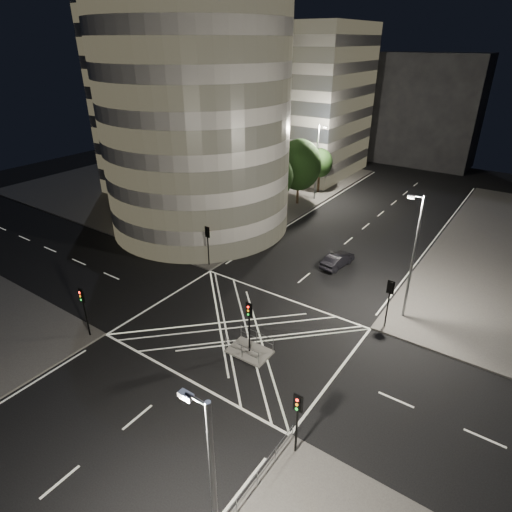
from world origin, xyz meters
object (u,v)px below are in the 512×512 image
Objects in this scene: street_lamp_left_far at (317,160)px; sedan at (338,260)px; traffic_signal_nl at (83,304)px; traffic_signal_nr at (297,413)px; traffic_signal_fr at (389,295)px; traffic_signal_island at (249,318)px; central_island at (250,351)px; traffic_signal_fl at (208,239)px; street_lamp_right_far at (413,255)px; street_lamp_right_near at (213,499)px; street_lamp_left_near at (235,196)px.

sedan is (10.94, -16.10, -4.85)m from street_lamp_left_far.
traffic_signal_nr is at bearing 0.00° from traffic_signal_nl.
traffic_signal_nr is 0.96× the size of sedan.
traffic_signal_nl is 0.40× the size of street_lamp_left_far.
traffic_signal_fr is at bearing -51.83° from street_lamp_left_far.
traffic_signal_nl and traffic_signal_island have the same top height.
traffic_signal_fl is (-10.80, 8.30, 2.84)m from central_island.
street_lamp_right_near is (0.00, -23.00, 0.00)m from street_lamp_right_far.
central_island is at bearing 142.07° from traffic_signal_nr.
street_lamp_right_near reaches higher than traffic_signal_nl.
street_lamp_right_far reaches higher than traffic_signal_fl.
traffic_signal_nr is 0.40× the size of street_lamp_left_near.
traffic_signal_nl is 0.40× the size of street_lamp_left_near.
street_lamp_left_near is (-11.44, 13.50, 2.63)m from traffic_signal_island.
sedan is at bearing 109.42° from traffic_signal_nr.
central_island is at bearing -49.73° from street_lamp_left_near.
traffic_signal_fl is 0.40× the size of street_lamp_right_near.
traffic_signal_fr is 13.60m from traffic_signal_nr.
street_lamp_left_far is (-0.64, 36.80, 2.63)m from traffic_signal_nl.
traffic_signal_nr is 26.32m from street_lamp_left_near.
traffic_signal_fr is 0.40× the size of street_lamp_right_near.
sedan is (-0.50, 15.40, -2.23)m from traffic_signal_island.
traffic_signal_nl is 22.24m from traffic_signal_fr.
traffic_signal_nl is at bearing 158.45° from street_lamp_right_near.
central_island is 0.75× the size of traffic_signal_nl.
traffic_signal_nr is at bearing -92.30° from street_lamp_right_far.
street_lamp_right_near is at bearing -90.00° from street_lamp_right_far.
street_lamp_left_far is at bearing 109.95° from traffic_signal_island.
traffic_signal_nr is (0.00, -13.60, 0.00)m from traffic_signal_fr.
traffic_signal_fl is at bearing 142.46° from central_island.
street_lamp_right_far is 2.40× the size of sedan.
traffic_signal_nl is at bearing 70.42° from sedan.
traffic_signal_island is at bearing -129.33° from traffic_signal_fr.
traffic_signal_nl is 1.00× the size of traffic_signal_nr.
traffic_signal_fr is at bearing 142.66° from sedan.
traffic_signal_nl is 24.27m from street_lamp_right_far.
street_lamp_left_near reaches higher than sedan.
traffic_signal_nr is 41.15m from street_lamp_left_far.
traffic_signal_fr and traffic_signal_island have the same top height.
traffic_signal_fl is 27.79m from street_lamp_right_near.
traffic_signal_nr is at bearing 116.30° from sedan.
street_lamp_left_far is (0.00, 18.00, 0.00)m from street_lamp_left_near.
street_lamp_right_near reaches higher than central_island.
traffic_signal_nr is (6.80, -5.30, 2.84)m from central_island.
street_lamp_left_near is at bearing 130.27° from central_island.
traffic_signal_island is at bearing -49.73° from street_lamp_left_near.
traffic_signal_fr is 0.40× the size of street_lamp_left_near.
street_lamp_left_near reaches higher than traffic_signal_fr.
traffic_signal_island is 15.57m from sedan.
street_lamp_right_far reaches higher than traffic_signal_island.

